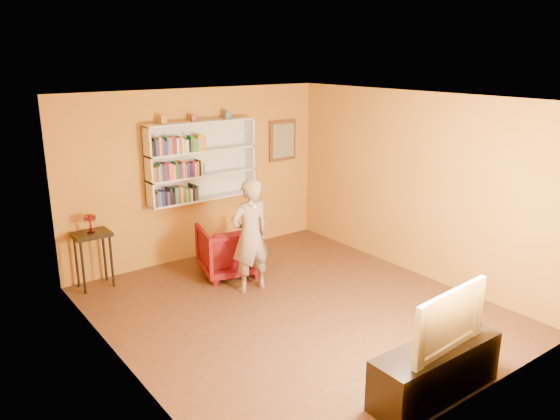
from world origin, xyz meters
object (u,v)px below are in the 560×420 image
Objects in this scene: tv_cabinet at (435,370)px; television at (440,317)px; armchair at (229,250)px; bookshelf at (200,161)px; console_table at (92,242)px; person at (250,236)px; ruby_lustre at (90,220)px.

television reaches higher than tv_cabinet.
television is (0.03, -3.78, 0.45)m from armchair.
tv_cabinet is at bearing 104.73° from armchair.
armchair is at bearing -93.42° from bookshelf.
console_table is 4.85m from television.
bookshelf reaches higher than armchair.
bookshelf is 1.74m from person.
bookshelf is 1.23× the size of tv_cabinet.
television is at bearing -68.16° from console_table.
console_table is 0.77× the size of television.
console_table is 0.97× the size of armchair.
console_table is 0.56× the size of tv_cabinet.
armchair is at bearing -92.98° from person.
bookshelf is 4.85m from tv_cabinet.
tv_cabinet is (-0.02, -4.66, -1.33)m from bookshelf.
person is (1.72, -1.39, 0.13)m from console_table.
bookshelf reaches higher than ruby_lustre.
person is at bearing 99.83° from armchair.
ruby_lustre is (-0.00, 0.00, 0.33)m from console_table.
console_table is at bearing -7.87° from armchair.
ruby_lustre is 2.22m from person.
console_table is at bearing -37.46° from person.
armchair is (1.77, -0.72, -0.29)m from console_table.
armchair is at bearing 85.95° from television.
console_table reaches higher than tv_cabinet.
person is at bearing -38.92° from ruby_lustre.
ruby_lustre is (-1.83, -0.16, -0.59)m from bookshelf.
armchair is 0.57× the size of tv_cabinet.
tv_cabinet is at bearing 0.00° from television.
console_table is at bearing -38.66° from ruby_lustre.
person reaches higher than console_table.
person is at bearing -93.86° from bookshelf.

